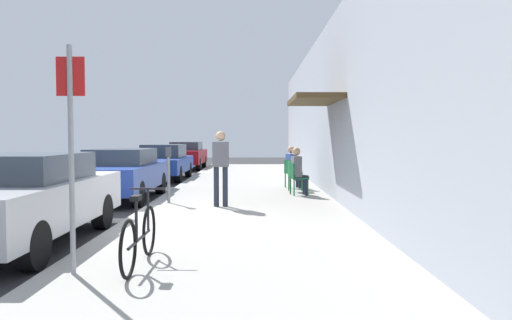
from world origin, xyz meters
TOP-DOWN VIEW (x-y plane):
  - ground_plane at (0.00, 0.00)m, footprint 60.00×60.00m
  - sidewalk_slab at (2.25, 2.00)m, footprint 4.50×32.00m
  - building_facade at (4.64, 2.00)m, footprint 1.40×32.00m
  - parked_car_0 at (-1.10, -2.12)m, footprint 1.80×4.40m
  - parked_car_1 at (-1.10, 3.30)m, footprint 1.80×4.40m
  - parked_car_2 at (-1.10, 9.37)m, footprint 1.80×4.40m
  - parked_car_3 at (-1.10, 15.72)m, footprint 1.80×4.40m
  - parking_meter at (0.45, 1.81)m, footprint 0.12×0.10m
  - street_sign at (0.40, -4.04)m, footprint 0.32×0.06m
  - bicycle_0 at (1.09, -3.72)m, footprint 0.46×1.71m
  - cafe_chair_0 at (3.62, 3.31)m, footprint 0.51×0.51m
  - seated_patron_0 at (3.68, 3.32)m, footprint 0.48×0.42m
  - cafe_chair_1 at (3.62, 4.16)m, footprint 0.46×0.46m
  - cafe_chair_2 at (3.63, 5.10)m, footprint 0.56×0.56m
  - seated_patron_2 at (3.68, 5.12)m, footprint 0.51×0.47m
  - pedestrian_standing at (1.73, 1.21)m, footprint 0.36×0.22m

SIDE VIEW (x-z plane):
  - ground_plane at x=0.00m, z-range 0.00..0.00m
  - sidewalk_slab at x=2.25m, z-range 0.00..0.12m
  - bicycle_0 at x=1.09m, z-range 0.03..0.93m
  - cafe_chair_0 at x=3.62m, z-range 0.19..1.06m
  - cafe_chair_1 at x=3.62m, z-range 0.19..1.06m
  - cafe_chair_2 at x=3.63m, z-range 0.19..1.06m
  - parked_car_2 at x=-1.10m, z-range 0.02..1.42m
  - parked_car_1 at x=-1.10m, z-range 0.04..1.41m
  - parked_car_0 at x=-1.10m, z-range 0.03..1.46m
  - parked_car_3 at x=-1.10m, z-range 0.03..1.47m
  - seated_patron_0 at x=3.68m, z-range 0.17..1.46m
  - seated_patron_2 at x=3.68m, z-range 0.17..1.46m
  - parking_meter at x=0.45m, z-range 0.23..1.55m
  - pedestrian_standing at x=1.73m, z-range 0.27..1.97m
  - street_sign at x=0.40m, z-range 0.34..2.94m
  - building_facade at x=4.64m, z-range 0.00..4.81m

